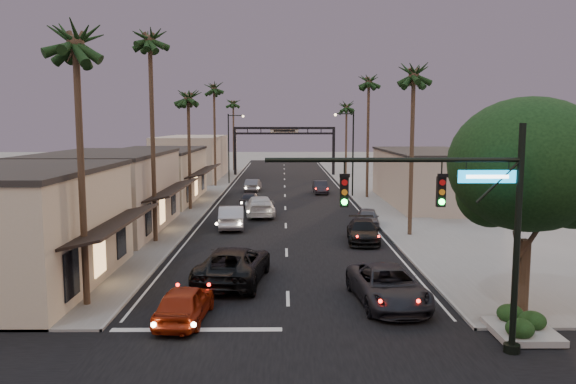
{
  "coord_description": "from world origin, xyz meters",
  "views": [
    {
      "loc": [
        -0.21,
        -14.29,
        7.78
      ],
      "look_at": [
        0.18,
        28.88,
        2.5
      ],
      "focal_mm": 35.0,
      "sensor_mm": 36.0,
      "label": 1
    }
  ],
  "objects_px": {
    "palm_ra": "(414,69)",
    "oncoming_pickup": "(233,264)",
    "palm_rb": "(369,78)",
    "palm_lb": "(150,34)",
    "palm_ld": "(214,85)",
    "corner_tree": "(531,170)",
    "curbside_black": "(363,231)",
    "palm_lc": "(188,93)",
    "oncoming_red": "(184,303)",
    "palm_rc": "(347,104)",
    "curbside_near": "(388,286)",
    "streetlight_left": "(231,143)",
    "oncoming_silver": "(232,217)",
    "palm_la": "(75,32)",
    "traffic_signal": "(461,206)",
    "palm_far": "(233,101)",
    "streetlight_right": "(350,147)",
    "arch": "(284,139)"
  },
  "relations": [
    {
      "from": "palm_la",
      "to": "streetlight_right",
      "type": "bearing_deg",
      "value": 66.68
    },
    {
      "from": "palm_rc",
      "to": "palm_rb",
      "type": "bearing_deg",
      "value": -90.0
    },
    {
      "from": "streetlight_right",
      "to": "palm_la",
      "type": "xyz_separation_m",
      "value": [
        -15.52,
        -36.0,
        6.11
      ]
    },
    {
      "from": "palm_lc",
      "to": "palm_lb",
      "type": "bearing_deg",
      "value": -90.0
    },
    {
      "from": "palm_rc",
      "to": "oncoming_silver",
      "type": "relative_size",
      "value": 2.36
    },
    {
      "from": "corner_tree",
      "to": "palm_la",
      "type": "height_order",
      "value": "palm_la"
    },
    {
      "from": "palm_la",
      "to": "palm_ra",
      "type": "distance_m",
      "value": 22.82
    },
    {
      "from": "traffic_signal",
      "to": "palm_far",
      "type": "xyz_separation_m",
      "value": [
        -13.99,
        74.0,
        6.36
      ]
    },
    {
      "from": "corner_tree",
      "to": "curbside_black",
      "type": "bearing_deg",
      "value": 106.84
    },
    {
      "from": "corner_tree",
      "to": "oncoming_silver",
      "type": "relative_size",
      "value": 1.71
    },
    {
      "from": "streetlight_right",
      "to": "oncoming_red",
      "type": "distance_m",
      "value": 39.67
    },
    {
      "from": "palm_lb",
      "to": "palm_rc",
      "type": "bearing_deg",
      "value": 67.73
    },
    {
      "from": "palm_ld",
      "to": "oncoming_silver",
      "type": "relative_size",
      "value": 2.75
    },
    {
      "from": "palm_far",
      "to": "curbside_black",
      "type": "distance_m",
      "value": 58.54
    },
    {
      "from": "palm_ra",
      "to": "oncoming_silver",
      "type": "bearing_deg",
      "value": 166.15
    },
    {
      "from": "oncoming_silver",
      "to": "traffic_signal",
      "type": "bearing_deg",
      "value": 108.73
    },
    {
      "from": "streetlight_right",
      "to": "palm_rc",
      "type": "height_order",
      "value": "palm_rc"
    },
    {
      "from": "palm_la",
      "to": "palm_lc",
      "type": "distance_m",
      "value": 27.02
    },
    {
      "from": "palm_la",
      "to": "palm_ra",
      "type": "relative_size",
      "value": 1.0
    },
    {
      "from": "palm_lb",
      "to": "palm_ld",
      "type": "relative_size",
      "value": 1.07
    },
    {
      "from": "palm_ra",
      "to": "curbside_near",
      "type": "bearing_deg",
      "value": -106.17
    },
    {
      "from": "oncoming_pickup",
      "to": "palm_rb",
      "type": "bearing_deg",
      "value": -102.95
    },
    {
      "from": "palm_rb",
      "to": "oncoming_red",
      "type": "bearing_deg",
      "value": -109.04
    },
    {
      "from": "corner_tree",
      "to": "palm_rc",
      "type": "bearing_deg",
      "value": 90.89
    },
    {
      "from": "corner_tree",
      "to": "palm_lc",
      "type": "bearing_deg",
      "value": 122.34
    },
    {
      "from": "palm_rb",
      "to": "palm_rc",
      "type": "distance_m",
      "value": 20.09
    },
    {
      "from": "traffic_signal",
      "to": "palm_lc",
      "type": "relative_size",
      "value": 0.7
    },
    {
      "from": "palm_lb",
      "to": "palm_ra",
      "type": "relative_size",
      "value": 1.15
    },
    {
      "from": "oncoming_pickup",
      "to": "curbside_near",
      "type": "height_order",
      "value": "oncoming_pickup"
    },
    {
      "from": "curbside_near",
      "to": "streetlight_right",
      "type": "bearing_deg",
      "value": 80.42
    },
    {
      "from": "palm_ld",
      "to": "curbside_black",
      "type": "distance_m",
      "value": 37.56
    },
    {
      "from": "corner_tree",
      "to": "oncoming_red",
      "type": "distance_m",
      "value": 14.57
    },
    {
      "from": "oncoming_red",
      "to": "palm_lb",
      "type": "bearing_deg",
      "value": -68.79
    },
    {
      "from": "palm_ld",
      "to": "palm_far",
      "type": "distance_m",
      "value": 23.02
    },
    {
      "from": "traffic_signal",
      "to": "palm_la",
      "type": "bearing_deg",
      "value": 160.71
    },
    {
      "from": "palm_la",
      "to": "oncoming_pickup",
      "type": "height_order",
      "value": "palm_la"
    },
    {
      "from": "palm_lc",
      "to": "palm_ld",
      "type": "bearing_deg",
      "value": 90.0
    },
    {
      "from": "corner_tree",
      "to": "oncoming_pickup",
      "type": "bearing_deg",
      "value": 156.72
    },
    {
      "from": "curbside_black",
      "to": "palm_lb",
      "type": "bearing_deg",
      "value": -175.36
    },
    {
      "from": "corner_tree",
      "to": "oncoming_silver",
      "type": "height_order",
      "value": "corner_tree"
    },
    {
      "from": "streetlight_right",
      "to": "palm_far",
      "type": "relative_size",
      "value": 0.68
    },
    {
      "from": "streetlight_left",
      "to": "palm_lb",
      "type": "relative_size",
      "value": 0.59
    },
    {
      "from": "palm_ra",
      "to": "oncoming_red",
      "type": "xyz_separation_m",
      "value": [
        -12.71,
        -16.83,
        -10.71
      ]
    },
    {
      "from": "palm_lb",
      "to": "palm_rb",
      "type": "relative_size",
      "value": 1.07
    },
    {
      "from": "streetlight_right",
      "to": "palm_ld",
      "type": "bearing_deg",
      "value": 147.21
    },
    {
      "from": "palm_ra",
      "to": "oncoming_pickup",
      "type": "height_order",
      "value": "palm_ra"
    },
    {
      "from": "arch",
      "to": "streetlight_left",
      "type": "relative_size",
      "value": 1.69
    },
    {
      "from": "palm_lb",
      "to": "palm_lc",
      "type": "height_order",
      "value": "palm_lb"
    },
    {
      "from": "palm_lc",
      "to": "curbside_near",
      "type": "bearing_deg",
      "value": -64.25
    },
    {
      "from": "streetlight_right",
      "to": "oncoming_silver",
      "type": "distance_m",
      "value": 21.45
    }
  ]
}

